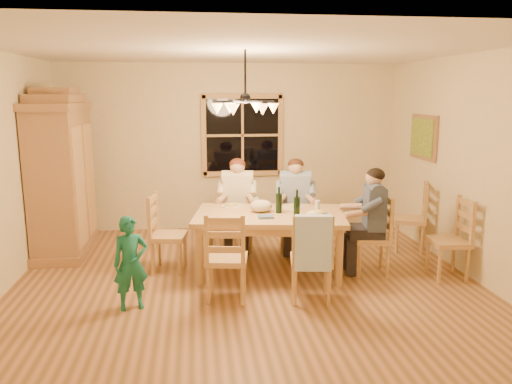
{
  "coord_description": "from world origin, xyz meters",
  "views": [
    {
      "loc": [
        -0.58,
        -5.69,
        2.22
      ],
      "look_at": [
        0.13,
        0.1,
        1.07
      ],
      "focal_mm": 35.0,
      "sensor_mm": 36.0,
      "label": 1
    }
  ],
  "objects": [
    {
      "name": "wine_glass_a",
      "position": [
        0.19,
        0.55,
        0.83
      ],
      "size": [
        0.06,
        0.06,
        0.14
      ],
      "primitive_type": "cylinder",
      "color": "silver",
      "rests_on": "dining_table"
    },
    {
      "name": "wine_bottle_b",
      "position": [
        0.63,
        0.07,
        0.93
      ],
      "size": [
        0.08,
        0.08,
        0.33
      ],
      "primitive_type": "cylinder",
      "color": "black",
      "rests_on": "dining_table"
    },
    {
      "name": "child",
      "position": [
        -1.27,
        -0.65,
        0.5
      ],
      "size": [
        0.41,
        0.33,
        0.99
      ],
      "primitive_type": "imported",
      "rotation": [
        0.0,
        0.0,
        0.28
      ],
      "color": "#186F5D",
      "rests_on": "floor"
    },
    {
      "name": "plate_woman",
      "position": [
        -0.12,
        0.68,
        0.77
      ],
      "size": [
        0.26,
        0.26,
        0.02
      ],
      "primitive_type": "cylinder",
      "color": "white",
      "rests_on": "dining_table"
    },
    {
      "name": "painting",
      "position": [
        2.71,
        1.2,
        1.6
      ],
      "size": [
        0.06,
        0.78,
        0.64
      ],
      "color": "#8A5F3B",
      "rests_on": "wall_right"
    },
    {
      "name": "chair_near_right",
      "position": [
        0.64,
        -0.66,
        0.3
      ],
      "size": [
        0.5,
        0.48,
        0.99
      ],
      "rotation": [
        0.0,
        0.0,
        -0.16
      ],
      "color": "tan",
      "rests_on": "floor"
    },
    {
      "name": "ceiling",
      "position": [
        0.0,
        0.0,
        2.7
      ],
      "size": [
        5.5,
        5.0,
        0.02
      ],
      "primitive_type": "cube",
      "color": "white",
      "rests_on": "wall_back"
    },
    {
      "name": "chair_near_left",
      "position": [
        -0.26,
        -0.52,
        0.3
      ],
      "size": [
        0.5,
        0.48,
        0.99
      ],
      "rotation": [
        0.0,
        0.0,
        -0.16
      ],
      "color": "tan",
      "rests_on": "floor"
    },
    {
      "name": "cap",
      "position": [
        0.81,
        -0.1,
        0.82
      ],
      "size": [
        0.2,
        0.2,
        0.11
      ],
      "primitive_type": "ellipsoid",
      "color": "beige",
      "rests_on": "dining_table"
    },
    {
      "name": "towel",
      "position": [
        0.61,
        -0.85,
        0.7
      ],
      "size": [
        0.39,
        0.16,
        0.58
      ],
      "primitive_type": "cube",
      "rotation": [
        0.0,
        0.0,
        -0.16
      ],
      "color": "#AECDEC",
      "rests_on": "chair_near_right"
    },
    {
      "name": "napkin",
      "position": [
        0.24,
        0.04,
        0.78
      ],
      "size": [
        0.2,
        0.17,
        0.03
      ],
      "primitive_type": "cube",
      "rotation": [
        0.0,
        0.0,
        -0.16
      ],
      "color": "slate",
      "rests_on": "dining_table"
    },
    {
      "name": "wine_glass_b",
      "position": [
        0.94,
        0.3,
        0.83
      ],
      "size": [
        0.06,
        0.06,
        0.14
      ],
      "primitive_type": "cylinder",
      "color": "silver",
      "rests_on": "dining_table"
    },
    {
      "name": "chair_far_left",
      "position": [
        0.01,
        1.19,
        0.3
      ],
      "size": [
        0.5,
        0.48,
        0.99
      ],
      "rotation": [
        0.0,
        0.0,
        2.99
      ],
      "color": "tan",
      "rests_on": "floor"
    },
    {
      "name": "chair_spare_back",
      "position": [
        2.45,
        0.9,
        0.3
      ],
      "size": [
        0.56,
        0.57,
        0.99
      ],
      "rotation": [
        0.0,
        0.0,
        1.18
      ],
      "color": "tan",
      "rests_on": "floor"
    },
    {
      "name": "window",
      "position": [
        0.2,
        2.47,
        1.55
      ],
      "size": [
        1.3,
        0.06,
        1.3
      ],
      "color": "black",
      "rests_on": "wall_back"
    },
    {
      "name": "chair_far_right",
      "position": [
        0.81,
        1.07,
        0.3
      ],
      "size": [
        0.5,
        0.48,
        0.99
      ],
      "rotation": [
        0.0,
        0.0,
        2.99
      ],
      "color": "tan",
      "rests_on": "floor"
    },
    {
      "name": "cloth_bundle",
      "position": [
        0.23,
        0.35,
        0.84
      ],
      "size": [
        0.28,
        0.22,
        0.15
      ],
      "primitive_type": "ellipsoid",
      "color": "#BEAD8A",
      "rests_on": "dining_table"
    },
    {
      "name": "chandelier",
      "position": [
        -0.0,
        0.0,
        2.08
      ],
      "size": [
        0.77,
        0.68,
        0.71
      ],
      "color": "black",
      "rests_on": "ceiling"
    },
    {
      "name": "adult_woman",
      "position": [
        0.01,
        1.19,
        0.84
      ],
      "size": [
        0.44,
        0.47,
        0.87
      ],
      "rotation": [
        0.0,
        0.0,
        2.99
      ],
      "color": "beige",
      "rests_on": "floor"
    },
    {
      "name": "wall_right",
      "position": [
        2.75,
        0.0,
        1.35
      ],
      "size": [
        0.02,
        5.0,
        2.7
      ],
      "primitive_type": "cube",
      "color": "beige",
      "rests_on": "floor"
    },
    {
      "name": "armoire",
      "position": [
        -2.42,
        1.42,
        1.06
      ],
      "size": [
        0.66,
        1.4,
        2.3
      ],
      "color": "#8A5F3B",
      "rests_on": "floor"
    },
    {
      "name": "wine_bottle_a",
      "position": [
        0.44,
        0.28,
        0.93
      ],
      "size": [
        0.08,
        0.08,
        0.33
      ],
      "primitive_type": "cylinder",
      "color": "black",
      "rests_on": "dining_table"
    },
    {
      "name": "wall_back",
      "position": [
        0.0,
        2.5,
        1.35
      ],
      "size": [
        5.5,
        0.02,
        2.7
      ],
      "primitive_type": "cube",
      "color": "beige",
      "rests_on": "floor"
    },
    {
      "name": "chair_spare_front",
      "position": [
        2.45,
        -0.2,
        0.3
      ],
      "size": [
        0.44,
        0.46,
        0.99
      ],
      "rotation": [
        0.0,
        0.0,
        1.52
      ],
      "color": "tan",
      "rests_on": "floor"
    },
    {
      "name": "adult_plaid_man",
      "position": [
        0.81,
        1.07,
        0.84
      ],
      "size": [
        0.44,
        0.47,
        0.87
      ],
      "rotation": [
        0.0,
        0.0,
        2.99
      ],
      "color": "#2E5181",
      "rests_on": "floor"
    },
    {
      "name": "chair_end_right",
      "position": [
        1.58,
        0.07,
        0.3
      ],
      "size": [
        0.48,
        0.5,
        0.99
      ],
      "rotation": [
        0.0,
        0.0,
        1.41
      ],
      "color": "tan",
      "rests_on": "floor"
    },
    {
      "name": "chair_end_left",
      "position": [
        -0.93,
        0.46,
        0.3
      ],
      "size": [
        0.48,
        0.5,
        0.99
      ],
      "rotation": [
        0.0,
        0.0,
        -1.73
      ],
      "color": "tan",
      "rests_on": "floor"
    },
    {
      "name": "plate_slate",
      "position": [
        0.94,
        0.15,
        0.77
      ],
      "size": [
        0.26,
        0.26,
        0.02
      ],
      "primitive_type": "cylinder",
      "color": "white",
      "rests_on": "dining_table"
    },
    {
      "name": "adult_slate_man",
      "position": [
        1.58,
        0.07,
        0.84
      ],
      "size": [
        0.47,
        0.44,
        0.87
      ],
      "rotation": [
        0.0,
        0.0,
        1.41
      ],
      "color": "#414D68",
      "rests_on": "floor"
    },
    {
      "name": "dining_table",
      "position": [
        0.32,
        0.27,
        0.66
      ],
      "size": [
        1.98,
        1.39,
        0.76
      ],
      "rotation": [
        0.0,
        0.0,
        -0.16
      ],
      "color": "tan",
      "rests_on": "floor"
    },
    {
      "name": "plate_plaid",
      "position": [
        0.68,
        0.54,
        0.77
      ],
      "size": [
        0.26,
        0.26,
        0.02
      ],
      "primitive_type": "cylinder",
      "color": "white",
      "rests_on": "dining_table"
    },
    {
      "name": "floor",
      "position": [
        0.0,
        0.0,
        0.0
      ],
      "size": [
        5.5,
        5.5,
        0.0
      ],
      "primitive_type": "plane",
      "color": "brown",
      "rests_on": "ground"
    }
  ]
}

